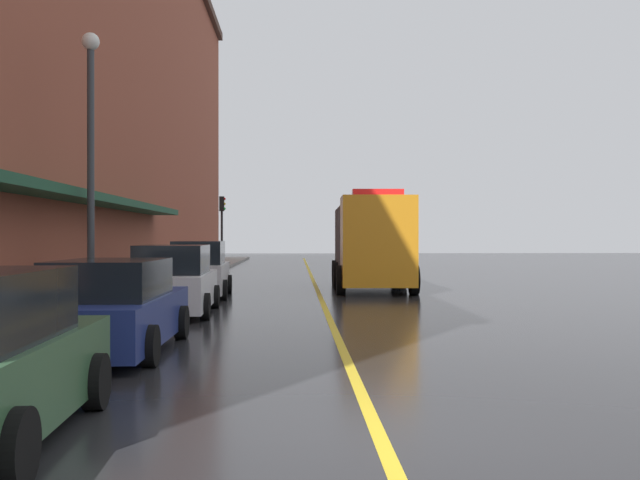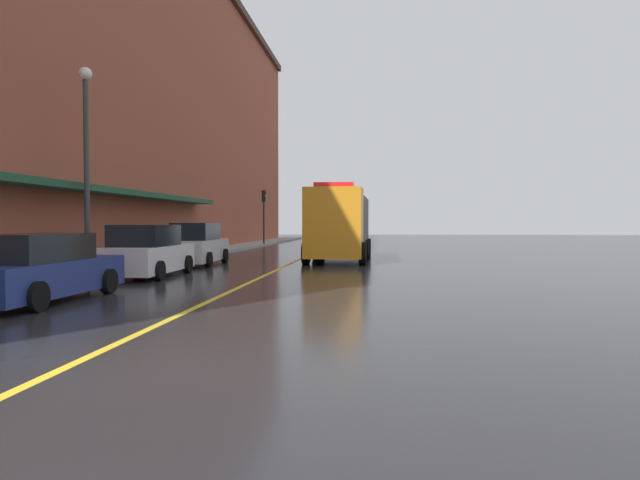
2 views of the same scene
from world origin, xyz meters
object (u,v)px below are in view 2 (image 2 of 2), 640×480
at_px(utility_truck, 340,225).
at_px(parking_meter_1, 26,252).
at_px(street_lamp_left, 86,147).
at_px(parked_car_1, 38,269).
at_px(traffic_light_near, 264,206).
at_px(parked_car_3, 197,245).
at_px(parking_meter_0, 164,241).
at_px(parked_car_2, 147,252).

distance_m(utility_truck, parking_meter_1, 15.11).
bearing_deg(street_lamp_left, parked_car_1, -71.03).
bearing_deg(traffic_light_near, parked_car_3, -86.32).
relative_size(parking_meter_1, street_lamp_left, 0.19).
bearing_deg(parked_car_3, parking_meter_1, 169.85).
relative_size(parked_car_1, parking_meter_1, 3.68).
bearing_deg(street_lamp_left, utility_truck, 48.19).
xyz_separation_m(parked_car_1, parking_meter_1, (-1.43, 1.69, 0.31)).
xyz_separation_m(parking_meter_0, parking_meter_1, (0.00, -9.50, 0.00)).
distance_m(parked_car_1, parking_meter_0, 11.28).
distance_m(utility_truck, traffic_light_near, 18.77).
bearing_deg(parked_car_3, parked_car_2, 178.55).
distance_m(parked_car_2, street_lamp_left, 4.12).
xyz_separation_m(parked_car_2, parking_meter_1, (-1.44, -4.39, 0.24)).
xyz_separation_m(parked_car_1, parking_meter_0, (-1.43, 11.19, 0.31)).
distance_m(utility_truck, parking_meter_0, 8.28).
distance_m(parked_car_2, utility_truck, 10.64).
relative_size(parking_meter_1, traffic_light_near, 0.31).
relative_size(parked_car_2, parked_car_3, 1.01).
bearing_deg(parked_car_3, utility_truck, -62.64).
xyz_separation_m(parked_car_2, parked_car_3, (-0.06, 5.38, 0.03)).
relative_size(parked_car_2, parking_meter_0, 3.47).
height_order(parking_meter_0, parking_meter_1, same).
distance_m(parked_car_3, parking_meter_0, 1.43).
distance_m(parking_meter_0, traffic_light_near, 20.98).
bearing_deg(parked_car_2, parking_meter_0, 14.25).
distance_m(parking_meter_1, street_lamp_left, 5.41).
xyz_separation_m(parked_car_3, utility_truck, (6.01, 3.39, 0.86)).
xyz_separation_m(parking_meter_0, street_lamp_left, (-0.60, -5.29, 3.34)).
bearing_deg(parked_car_3, street_lamp_left, 158.25).
height_order(street_lamp_left, traffic_light_near, street_lamp_left).
height_order(parked_car_2, parked_car_3, parked_car_3).
relative_size(utility_truck, traffic_light_near, 1.81).
bearing_deg(parked_car_1, parked_car_3, 0.27).
distance_m(parked_car_1, street_lamp_left, 7.23).
bearing_deg(parking_meter_0, parked_car_2, -74.23).
bearing_deg(parking_meter_1, street_lamp_left, 98.10).
distance_m(parked_car_1, parking_meter_1, 2.23).
bearing_deg(parked_car_2, parked_car_1, 178.33).
distance_m(street_lamp_left, traffic_light_near, 26.20).
height_order(parked_car_3, traffic_light_near, traffic_light_near).
bearing_deg(parking_meter_0, traffic_light_near, 89.83).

